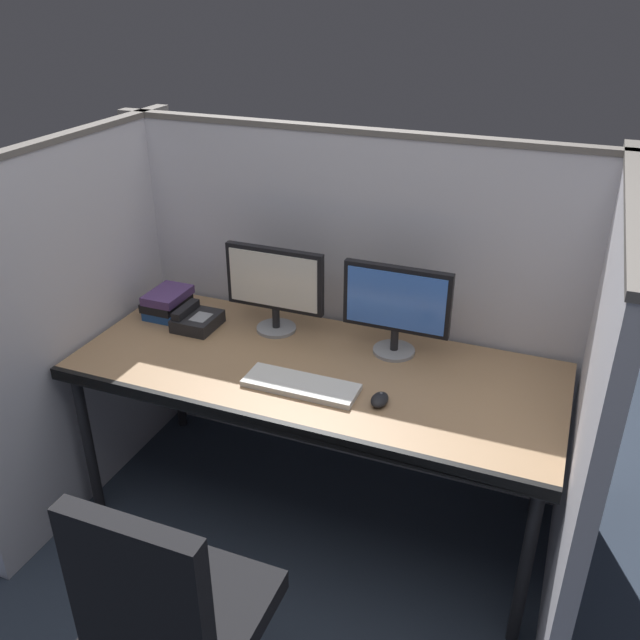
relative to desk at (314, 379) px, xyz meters
The scene contains 11 objects.
ground_plane 0.75m from the desk, 90.00° to the right, with size 8.00×8.00×0.00m, color #2D3847.
cubicle_partition_rear 0.47m from the desk, 90.00° to the left, with size 2.21×0.06×1.57m.
cubicle_partition_left 1.00m from the desk, behind, with size 0.06×1.41×1.57m.
cubicle_partition_right 1.00m from the desk, ahead, with size 0.06×1.41×1.57m.
desk is the anchor object (origin of this frame).
monitor_left 0.44m from the desk, 139.42° to the left, with size 0.43×0.17×0.37m.
monitor_right 0.43m from the desk, 42.31° to the left, with size 0.43×0.17×0.37m.
keyboard_main 0.16m from the desk, 86.88° to the right, with size 0.43×0.15×0.02m, color silver.
computer_mouse 0.35m from the desk, 24.47° to the right, with size 0.06×0.10×0.04m.
book_stack 0.81m from the desk, 166.26° to the left, with size 0.16×0.21×0.11m.
desk_phone 0.62m from the desk, 167.81° to the left, with size 0.17×0.19×0.09m.
Camera 1 is at (0.85, -1.80, 2.11)m, focal length 38.00 mm.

